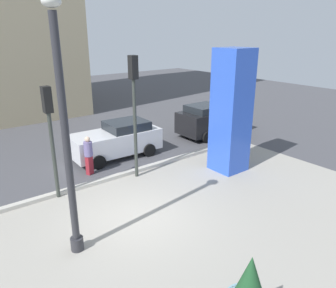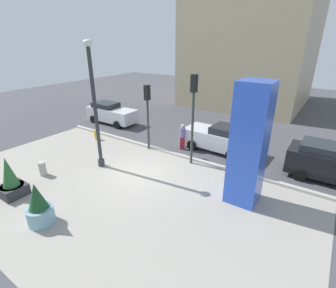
{
  "view_description": "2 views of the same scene",
  "coord_description": "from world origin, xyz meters",
  "px_view_note": "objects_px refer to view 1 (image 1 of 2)",
  "views": [
    {
      "loc": [
        -5.03,
        -8.19,
        5.92
      ],
      "look_at": [
        1.95,
        0.77,
        1.97
      ],
      "focal_mm": 35.24,
      "sensor_mm": 36.0,
      "label": 1
    },
    {
      "loc": [
        8.02,
        -8.75,
        6.64
      ],
      "look_at": [
        1.67,
        0.58,
        1.92
      ],
      "focal_mm": 26.79,
      "sensor_mm": 36.0,
      "label": 2
    }
  ],
  "objects_px": {
    "car_far_lane": "(211,119)",
    "pedestrian_by_curb": "(88,154)",
    "lamp_post": "(66,142)",
    "car_passing_lane": "(117,140)",
    "traffic_light_far_side": "(134,98)",
    "art_pillar_blue": "(231,112)",
    "traffic_light_corner": "(50,124)"
  },
  "relations": [
    {
      "from": "lamp_post",
      "to": "car_passing_lane",
      "type": "distance_m",
      "value": 7.74
    },
    {
      "from": "lamp_post",
      "to": "pedestrian_by_curb",
      "type": "distance_m",
      "value": 5.74
    },
    {
      "from": "car_passing_lane",
      "to": "traffic_light_corner",
      "type": "bearing_deg",
      "value": -148.74
    },
    {
      "from": "traffic_light_far_side",
      "to": "car_far_lane",
      "type": "relative_size",
      "value": 1.21
    },
    {
      "from": "traffic_light_corner",
      "to": "traffic_light_far_side",
      "type": "relative_size",
      "value": 0.83
    },
    {
      "from": "art_pillar_blue",
      "to": "lamp_post",
      "type": "bearing_deg",
      "value": -170.25
    },
    {
      "from": "lamp_post",
      "to": "pedestrian_by_curb",
      "type": "relative_size",
      "value": 3.91
    },
    {
      "from": "car_passing_lane",
      "to": "car_far_lane",
      "type": "height_order",
      "value": "car_far_lane"
    },
    {
      "from": "lamp_post",
      "to": "car_passing_lane",
      "type": "relative_size",
      "value": 1.52
    },
    {
      "from": "car_passing_lane",
      "to": "car_far_lane",
      "type": "bearing_deg",
      "value": -2.72
    },
    {
      "from": "pedestrian_by_curb",
      "to": "art_pillar_blue",
      "type": "bearing_deg",
      "value": -32.66
    },
    {
      "from": "lamp_post",
      "to": "traffic_light_corner",
      "type": "height_order",
      "value": "lamp_post"
    },
    {
      "from": "car_far_lane",
      "to": "pedestrian_by_curb",
      "type": "distance_m",
      "value": 8.2
    },
    {
      "from": "car_passing_lane",
      "to": "car_far_lane",
      "type": "distance_m",
      "value": 6.14
    },
    {
      "from": "car_far_lane",
      "to": "pedestrian_by_curb",
      "type": "relative_size",
      "value": 2.44
    },
    {
      "from": "art_pillar_blue",
      "to": "traffic_light_far_side",
      "type": "relative_size",
      "value": 1.05
    },
    {
      "from": "car_far_lane",
      "to": "art_pillar_blue",
      "type": "bearing_deg",
      "value": -126.21
    },
    {
      "from": "lamp_post",
      "to": "traffic_light_far_side",
      "type": "height_order",
      "value": "lamp_post"
    },
    {
      "from": "lamp_post",
      "to": "traffic_light_far_side",
      "type": "relative_size",
      "value": 1.33
    },
    {
      "from": "art_pillar_blue",
      "to": "car_passing_lane",
      "type": "relative_size",
      "value": 1.2
    },
    {
      "from": "lamp_post",
      "to": "car_far_lane",
      "type": "distance_m",
      "value": 12.25
    },
    {
      "from": "art_pillar_blue",
      "to": "car_far_lane",
      "type": "distance_m",
      "value": 5.41
    },
    {
      "from": "art_pillar_blue",
      "to": "pedestrian_by_curb",
      "type": "distance_m",
      "value": 6.31
    },
    {
      "from": "lamp_post",
      "to": "car_far_lane",
      "type": "bearing_deg",
      "value": 27.04
    },
    {
      "from": "car_far_lane",
      "to": "car_passing_lane",
      "type": "bearing_deg",
      "value": 177.28
    },
    {
      "from": "lamp_post",
      "to": "art_pillar_blue",
      "type": "relative_size",
      "value": 1.27
    },
    {
      "from": "lamp_post",
      "to": "car_passing_lane",
      "type": "bearing_deg",
      "value": 51.48
    },
    {
      "from": "pedestrian_by_curb",
      "to": "traffic_light_far_side",
      "type": "bearing_deg",
      "value": -44.22
    },
    {
      "from": "lamp_post",
      "to": "pedestrian_by_curb",
      "type": "bearing_deg",
      "value": 60.92
    },
    {
      "from": "car_passing_lane",
      "to": "art_pillar_blue",
      "type": "bearing_deg",
      "value": -55.16
    },
    {
      "from": "art_pillar_blue",
      "to": "traffic_light_far_side",
      "type": "bearing_deg",
      "value": 153.12
    },
    {
      "from": "traffic_light_corner",
      "to": "traffic_light_far_side",
      "type": "height_order",
      "value": "traffic_light_far_side"
    }
  ]
}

